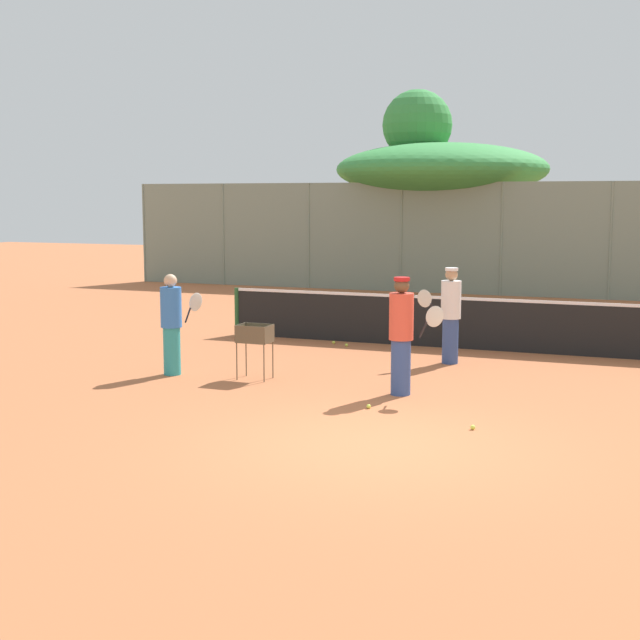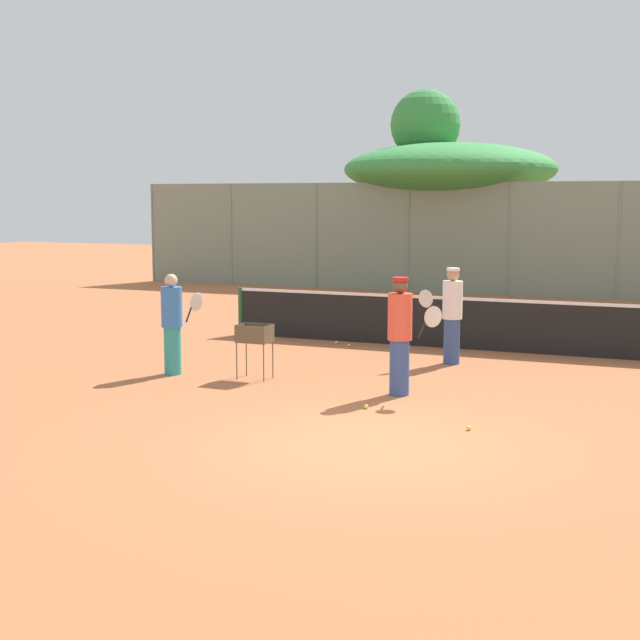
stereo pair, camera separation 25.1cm
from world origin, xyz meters
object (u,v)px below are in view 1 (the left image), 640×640
(player_white_outfit, at_px, (450,314))
(tennis_net, at_px, (490,323))
(player_yellow_shirt, at_px, (402,334))
(ball_cart, at_px, (254,338))
(player_red_cap, at_px, (172,323))

(player_white_outfit, bearing_deg, tennis_net, -146.04)
(player_yellow_shirt, relative_size, ball_cart, 1.98)
(player_white_outfit, bearing_deg, ball_cart, 2.23)
(tennis_net, relative_size, player_white_outfit, 6.43)
(player_yellow_shirt, bearing_deg, player_white_outfit, 96.91)
(player_red_cap, height_order, player_yellow_shirt, player_yellow_shirt)
(player_white_outfit, distance_m, player_yellow_shirt, 2.92)
(tennis_net, distance_m, player_white_outfit, 1.78)
(player_white_outfit, height_order, player_red_cap, player_white_outfit)
(player_yellow_shirt, distance_m, ball_cart, 2.71)
(player_red_cap, bearing_deg, player_yellow_shirt, -68.96)
(player_red_cap, bearing_deg, tennis_net, -24.02)
(player_red_cap, xyz_separation_m, ball_cart, (1.51, 0.17, -0.20))
(tennis_net, distance_m, ball_cart, 5.40)
(tennis_net, height_order, ball_cart, tennis_net)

